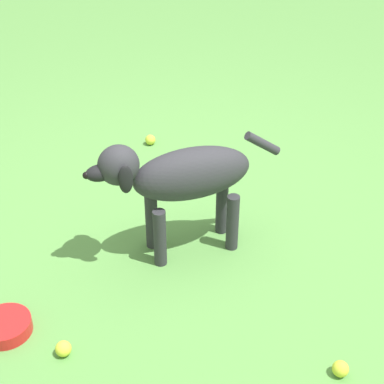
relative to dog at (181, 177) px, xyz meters
name	(u,v)px	position (x,y,z in m)	size (l,w,h in m)	color
ground	(189,227)	(0.01, -0.18, -0.42)	(14.00, 14.00, 0.00)	#548C42
dog	(181,177)	(0.00, 0.00, 0.00)	(0.80, 0.59, 0.64)	#2D2D33
tennis_ball_0	(63,349)	(0.26, 0.78, -0.39)	(0.07, 0.07, 0.07)	#D6DF3B
tennis_ball_1	(150,140)	(0.50, -0.96, -0.39)	(0.07, 0.07, 0.07)	#C6D539
tennis_ball_2	(340,369)	(-0.82, 0.57, -0.39)	(0.07, 0.07, 0.07)	#C9D536
water_bowl	(6,326)	(0.55, 0.73, -0.39)	(0.22, 0.22, 0.06)	red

